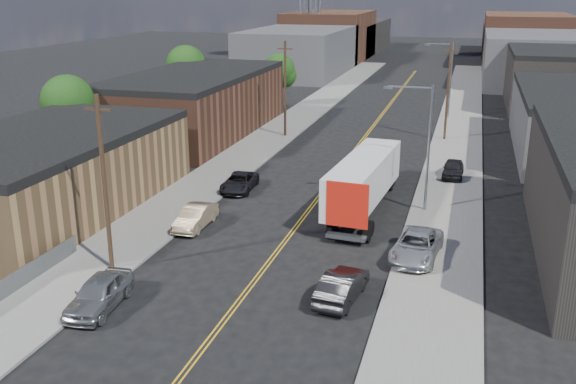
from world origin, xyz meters
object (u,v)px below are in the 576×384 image
Objects in this scene: semi_truck at (367,176)px; car_right_lot_a at (417,246)px; car_left_a at (99,293)px; car_left_b at (195,217)px; car_right_oncoming at (342,286)px; car_left_c at (239,182)px; car_right_lot_c at (453,169)px.

car_right_lot_a is at bearing -58.86° from semi_truck.
semi_truck is 3.23× the size of car_left_a.
car_left_b is 13.62m from car_right_oncoming.
car_left_a is 17.88m from car_right_lot_a.
car_left_c is 1.02× the size of car_right_oncoming.
car_left_a is 32.38m from car_right_lot_c.
car_right_lot_c reaches higher than car_right_oncoming.
car_right_lot_c is at bearing 55.74° from car_left_a.
car_left_c is (-10.22, 1.09, -1.64)m from semi_truck.
car_left_b is 0.83× the size of car_right_lot_a.
car_right_lot_c is at bearing 91.02° from car_right_lot_a.
car_left_a reaches higher than car_left_b.
car_right_lot_a is (3.20, 6.08, 0.13)m from car_right_oncoming.
car_left_a reaches higher than car_right_oncoming.
car_right_lot_a is 17.90m from car_right_lot_c.
car_right_oncoming is 6.87m from car_right_lot_a.
car_right_lot_a is at bearing -38.24° from car_left_c.
car_right_oncoming is (11.40, -7.45, 0.03)m from car_left_b.
car_right_lot_a reaches higher than car_right_oncoming.
semi_truck is at bearing 35.64° from car_left_b.
car_left_a is at bearing -113.64° from semi_truck.
car_left_b is (-10.22, -7.38, -1.57)m from semi_truck.
car_right_lot_a is at bearing -5.54° from car_left_b.
car_right_lot_c is (1.39, 17.84, -0.05)m from car_right_lot_a.
car_left_c is 0.88× the size of car_right_lot_a.
car_left_c is 1.17× the size of car_right_lot_c.
car_right_oncoming is (11.40, 4.24, -0.05)m from car_left_a.
car_right_oncoming reaches higher than car_left_c.
car_left_b is 22.96m from car_right_lot_c.
car_right_lot_a is (14.60, -1.37, 0.16)m from car_left_b.
car_right_lot_a is (4.38, -8.75, -1.41)m from semi_truck.
semi_truck is at bearing -78.77° from car_right_oncoming.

